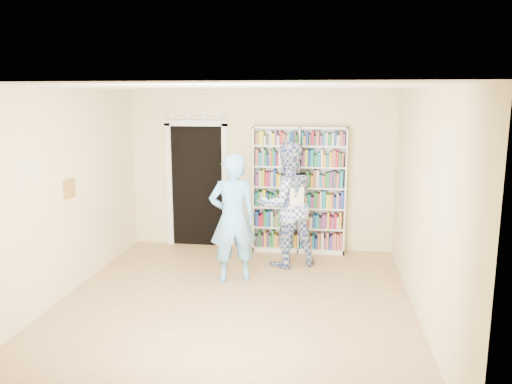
# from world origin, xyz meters

# --- Properties ---
(floor) EXTENTS (5.00, 5.00, 0.00)m
(floor) POSITION_xyz_m (0.00, 0.00, 0.00)
(floor) COLOR #9A754A
(floor) RESTS_ON ground
(ceiling) EXTENTS (5.00, 5.00, 0.00)m
(ceiling) POSITION_xyz_m (0.00, 0.00, 2.70)
(ceiling) COLOR white
(ceiling) RESTS_ON wall_back
(wall_back) EXTENTS (4.50, 0.00, 4.50)m
(wall_back) POSITION_xyz_m (0.00, 2.50, 1.35)
(wall_back) COLOR beige
(wall_back) RESTS_ON floor
(wall_left) EXTENTS (0.00, 5.00, 5.00)m
(wall_left) POSITION_xyz_m (-2.25, 0.00, 1.35)
(wall_left) COLOR beige
(wall_left) RESTS_ON floor
(wall_right) EXTENTS (0.00, 5.00, 5.00)m
(wall_right) POSITION_xyz_m (2.25, 0.00, 1.35)
(wall_right) COLOR beige
(wall_right) RESTS_ON floor
(bookshelf) EXTENTS (1.54, 0.29, 2.11)m
(bookshelf) POSITION_xyz_m (0.68, 2.34, 1.07)
(bookshelf) COLOR white
(bookshelf) RESTS_ON floor
(doorway) EXTENTS (1.10, 0.08, 2.43)m
(doorway) POSITION_xyz_m (-1.10, 2.48, 1.18)
(doorway) COLOR black
(doorway) RESTS_ON floor
(wall_art) EXTENTS (0.03, 0.25, 0.25)m
(wall_art) POSITION_xyz_m (-2.23, 0.20, 1.40)
(wall_art) COLOR brown
(wall_art) RESTS_ON wall_left
(man_blue) EXTENTS (0.78, 0.65, 1.83)m
(man_blue) POSITION_xyz_m (-0.16, 0.83, 0.92)
(man_blue) COLOR #67AEE6
(man_blue) RESTS_ON floor
(man_plaid) EXTENTS (1.16, 1.07, 1.93)m
(man_plaid) POSITION_xyz_m (0.54, 1.61, 0.96)
(man_plaid) COLOR #2E4B8E
(man_plaid) RESTS_ON floor
(paper_sheet) EXTENTS (0.20, 0.14, 0.33)m
(paper_sheet) POSITION_xyz_m (0.70, 1.37, 1.12)
(paper_sheet) COLOR white
(paper_sheet) RESTS_ON man_plaid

